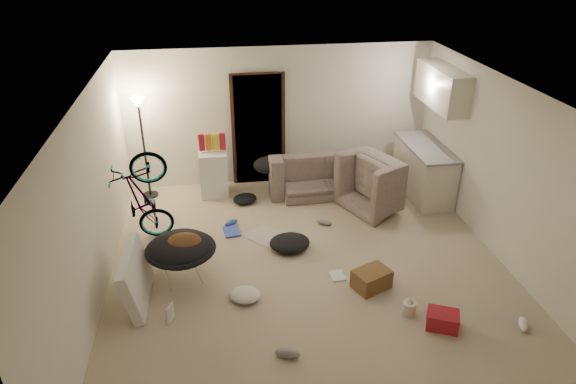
{
  "coord_description": "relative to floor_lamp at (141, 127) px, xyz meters",
  "views": [
    {
      "loc": [
        -1.2,
        -5.79,
        4.26
      ],
      "look_at": [
        -0.22,
        0.6,
        0.94
      ],
      "focal_mm": 32.0,
      "sensor_mm": 36.0,
      "label": 1
    }
  ],
  "objects": [
    {
      "name": "floor",
      "position": [
        2.4,
        -2.65,
        -1.32
      ],
      "size": [
        5.5,
        6.0,
        0.02
      ],
      "primitive_type": "cube",
      "color": "tan",
      "rests_on": "ground"
    },
    {
      "name": "ceiling",
      "position": [
        2.4,
        -2.65,
        1.2
      ],
      "size": [
        5.5,
        6.0,
        0.02
      ],
      "primitive_type": "cube",
      "color": "white",
      "rests_on": "wall_back"
    },
    {
      "name": "wall_back",
      "position": [
        2.4,
        0.36,
        -0.06
      ],
      "size": [
        5.5,
        0.02,
        2.5
      ],
      "primitive_type": "cube",
      "color": "silver",
      "rests_on": "floor"
    },
    {
      "name": "wall_front",
      "position": [
        2.4,
        -5.66,
        -0.06
      ],
      "size": [
        5.5,
        0.02,
        2.5
      ],
      "primitive_type": "cube",
      "color": "silver",
      "rests_on": "floor"
    },
    {
      "name": "wall_left",
      "position": [
        -0.36,
        -2.65,
        -0.06
      ],
      "size": [
        0.02,
        6.0,
        2.5
      ],
      "primitive_type": "cube",
      "color": "silver",
      "rests_on": "floor"
    },
    {
      "name": "wall_right",
      "position": [
        5.16,
        -2.65,
        -0.06
      ],
      "size": [
        0.02,
        6.0,
        2.5
      ],
      "primitive_type": "cube",
      "color": "silver",
      "rests_on": "floor"
    },
    {
      "name": "doorway",
      "position": [
        2.0,
        0.32,
        -0.29
      ],
      "size": [
        0.85,
        0.1,
        2.04
      ],
      "primitive_type": "cube",
      "color": "black",
      "rests_on": "floor"
    },
    {
      "name": "door_trim",
      "position": [
        2.0,
        0.29,
        -0.29
      ],
      "size": [
        0.97,
        0.04,
        2.1
      ],
      "primitive_type": "cube",
      "color": "#351B12",
      "rests_on": "floor"
    },
    {
      "name": "floor_lamp",
      "position": [
        0.0,
        0.0,
        0.0
      ],
      "size": [
        0.28,
        0.28,
        1.81
      ],
      "color": "black",
      "rests_on": "floor"
    },
    {
      "name": "kitchen_counter",
      "position": [
        4.83,
        -0.65,
        -0.87
      ],
      "size": [
        0.6,
        1.5,
        0.88
      ],
      "primitive_type": "cube",
      "color": "beige",
      "rests_on": "floor"
    },
    {
      "name": "counter_top",
      "position": [
        4.83,
        -0.65,
        -0.41
      ],
      "size": [
        0.64,
        1.54,
        0.04
      ],
      "primitive_type": "cube",
      "color": "gray",
      "rests_on": "kitchen_counter"
    },
    {
      "name": "kitchen_uppers",
      "position": [
        4.96,
        -0.65,
        0.64
      ],
      "size": [
        0.38,
        1.4,
        0.65
      ],
      "primitive_type": "cube",
      "color": "beige",
      "rests_on": "wall_right"
    },
    {
      "name": "sofa",
      "position": [
        3.08,
        -0.2,
        -1.02
      ],
      "size": [
        1.97,
        0.82,
        0.57
      ],
      "primitive_type": "imported",
      "rotation": [
        0.0,
        0.0,
        3.17
      ],
      "color": "#333A33",
      "rests_on": "floor"
    },
    {
      "name": "armchair",
      "position": [
        4.02,
        -0.94,
        -0.96
      ],
      "size": [
        1.3,
        1.36,
        0.69
      ],
      "primitive_type": "imported",
      "rotation": [
        0.0,
        0.0,
        2.0
      ],
      "color": "#333A33",
      "rests_on": "floor"
    },
    {
      "name": "bicycle",
      "position": [
        0.1,
        -1.53,
        -0.9
      ],
      "size": [
        1.57,
        0.75,
        0.89
      ],
      "primitive_type": "imported",
      "rotation": [
        0.0,
        -0.17,
        1.62
      ],
      "color": "black",
      "rests_on": "floor"
    },
    {
      "name": "book_asset",
      "position": [
        0.48,
        -3.51,
        -1.3
      ],
      "size": [
        0.29,
        0.27,
        0.02
      ],
      "primitive_type": "imported",
      "rotation": [
        0.0,
        0.0,
        1.09
      ],
      "color": "maroon",
      "rests_on": "floor"
    },
    {
      "name": "mini_fridge",
      "position": [
        1.15,
        -0.1,
        -0.9
      ],
      "size": [
        0.48,
        0.48,
        0.81
      ],
      "primitive_type": "cube",
      "rotation": [
        0.0,
        0.0,
        0.02
      ],
      "color": "white",
      "rests_on": "floor"
    },
    {
      "name": "snack_box_0",
      "position": [
        0.98,
        -0.1,
        -0.31
      ],
      "size": [
        0.11,
        0.09,
        0.3
      ],
      "primitive_type": "cube",
      "rotation": [
        0.0,
        0.0,
        0.24
      ],
      "color": "maroon",
      "rests_on": "mini_fridge"
    },
    {
      "name": "snack_box_1",
      "position": [
        1.1,
        -0.1,
        -0.31
      ],
      "size": [
        0.11,
        0.09,
        0.3
      ],
      "primitive_type": "cube",
      "rotation": [
        0.0,
        0.0,
        0.18
      ],
      "color": "orange",
      "rests_on": "mini_fridge"
    },
    {
      "name": "snack_box_2",
      "position": [
        1.22,
        -0.1,
        -0.31
      ],
      "size": [
        0.12,
        0.1,
        0.3
      ],
      "primitive_type": "cube",
      "rotation": [
        0.0,
        0.0,
        0.33
      ],
      "color": "gold",
      "rests_on": "mini_fridge"
    },
    {
      "name": "snack_box_3",
      "position": [
        1.34,
        -0.1,
        -0.31
      ],
      "size": [
        0.11,
        0.08,
        0.3
      ],
      "primitive_type": "cube",
      "rotation": [
        0.0,
        0.0,
        -0.15
      ],
      "color": "maroon",
      "rests_on": "mini_fridge"
    },
    {
      "name": "saucer_chair",
      "position": [
        0.66,
        -2.59,
        -0.91
      ],
      "size": [
        0.94,
        0.94,
        0.66
      ],
      "color": "silver",
      "rests_on": "floor"
    },
    {
      "name": "hoodie",
      "position": [
        0.71,
        -2.62,
        -0.71
      ],
      "size": [
        0.49,
        0.41,
        0.22
      ],
      "primitive_type": "ellipsoid",
      "rotation": [
        0.0,
        0.0,
        0.03
      ],
      "color": "#4B2F19",
      "rests_on": "saucer_chair"
    },
    {
      "name": "sofa_drape",
      "position": [
        2.13,
        -0.2,
        -0.77
      ],
      "size": [
        0.61,
        0.52,
        0.28
      ],
      "primitive_type": "ellipsoid",
      "rotation": [
        0.0,
        0.0,
        -0.12
      ],
      "color": "black",
      "rests_on": "sofa"
    },
    {
      "name": "tv_box",
      "position": [
        0.1,
        -2.95,
        -0.95
      ],
      "size": [
        0.3,
        1.07,
        0.72
      ],
      "primitive_type": "cube",
      "rotation": [
        0.0,
        -0.21,
        -0.03
      ],
      "color": "silver",
      "rests_on": "floor"
    },
    {
      "name": "drink_case_a",
      "position": [
        3.13,
        -3.16,
        -1.17
      ],
      "size": [
        0.56,
        0.49,
        0.27
      ],
      "primitive_type": "cube",
      "rotation": [
        0.0,
        0.0,
        0.41
      ],
      "color": "brown",
      "rests_on": "floor"
    },
    {
      "name": "drink_case_b",
      "position": [
        3.74,
        -4.03,
        -1.2
      ],
      "size": [
        0.45,
        0.4,
        0.21
      ],
      "primitive_type": "cube",
      "rotation": [
        0.0,
        0.0,
        -0.43
      ],
      "color": "maroon",
      "rests_on": "floor"
    },
    {
      "name": "juicer",
      "position": [
        3.44,
        -3.74,
        -1.21
      ],
      "size": [
        0.17,
        0.17,
        0.24
      ],
      "color": "beige",
      "rests_on": "floor"
    },
    {
      "name": "newspaper",
      "position": [
        1.9,
        -1.7,
        -1.3
      ],
      "size": [
        0.75,
        0.76,
        0.01
      ],
      "primitive_type": "cube",
      "rotation": [
        0.0,
        0.0,
        0.73
      ],
      "color": "#B0ABA2",
      "rests_on": "floor"
    },
    {
      "name": "book_blue",
      "position": [
        1.37,
        -1.48,
        -1.29
      ],
      "size": [
        0.28,
        0.35,
        0.03
      ],
      "primitive_type": "cube",
      "rotation": [
        0.0,
        0.0,
        0.12
      ],
      "color": "#324CB5",
      "rests_on": "floor"
    },
    {
      "name": "book_white",
      "position": [
        2.74,
        -2.86,
        -1.3
      ],
      "size": [
        0.2,
        0.25,
        0.02
      ],
      "primitive_type": "cube",
      "rotation": [
        0.0,
        0.0,
        0.05
      ],
      "color": "silver",
      "rests_on": "floor"
    },
    {
      "name": "shoe_0",
      "position": [
        1.37,
        -1.26,
        -1.26
      ],
      "size": [
        0.26,
        0.23,
        0.09
      ],
      "primitive_type": "ellipsoid",
      "rotation": [
        0.0,
        0.0,
        0.61
      ],
      "color": "#324CB5",
      "rests_on": "floor"
    },
    {
      "name": "shoe_1",
      "position": [
        2.86,
        -1.48,
        -1.26
      ],
      "size": [
        0.26,
        0.2,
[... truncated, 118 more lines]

